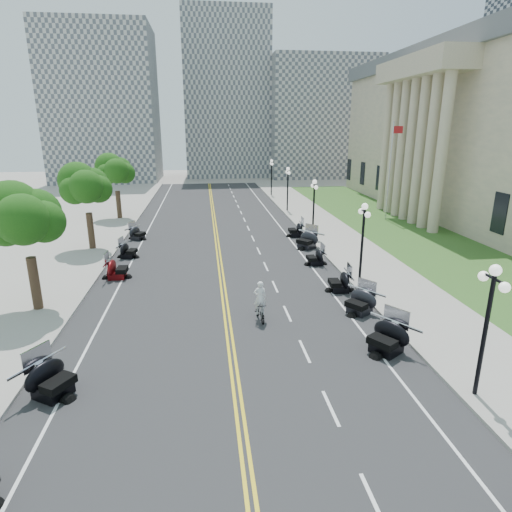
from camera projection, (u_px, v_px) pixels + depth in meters
name	position (u px, v px, depth m)	size (l,w,h in m)	color
ground	(227.00, 317.00, 22.25)	(160.00, 160.00, 0.00)	gray
road	(219.00, 260.00, 31.75)	(16.00, 90.00, 0.01)	#333335
centerline_yellow_a	(218.00, 260.00, 31.73)	(0.12, 90.00, 0.00)	yellow
centerline_yellow_b	(221.00, 260.00, 31.76)	(0.12, 90.00, 0.00)	yellow
edge_line_north	(304.00, 257.00, 32.49)	(0.12, 90.00, 0.00)	white
edge_line_south	(131.00, 263.00, 31.01)	(0.12, 90.00, 0.00)	white
lane_dash_3	(374.00, 503.00, 11.22)	(0.12, 2.00, 0.00)	white
lane_dash_4	(331.00, 408.00, 15.02)	(0.12, 2.00, 0.00)	white
lane_dash_5	(305.00, 351.00, 18.82)	(0.12, 2.00, 0.00)	white
lane_dash_6	(287.00, 313.00, 22.62)	(0.12, 2.00, 0.00)	white
lane_dash_7	(275.00, 287.00, 26.42)	(0.12, 2.00, 0.00)	white
lane_dash_8	(266.00, 266.00, 30.22)	(0.12, 2.00, 0.00)	white
lane_dash_9	(259.00, 251.00, 34.02)	(0.12, 2.00, 0.00)	white
lane_dash_10	(253.00, 238.00, 37.82)	(0.12, 2.00, 0.00)	white
lane_dash_11	(248.00, 228.00, 41.62)	(0.12, 2.00, 0.00)	white
lane_dash_12	(244.00, 220.00, 45.42)	(0.12, 2.00, 0.00)	white
lane_dash_13	(241.00, 213.00, 49.22)	(0.12, 2.00, 0.00)	white
lane_dash_14	(238.00, 206.00, 53.02)	(0.12, 2.00, 0.00)	white
lane_dash_15	(236.00, 201.00, 56.82)	(0.12, 2.00, 0.00)	white
lane_dash_16	(234.00, 196.00, 60.62)	(0.12, 2.00, 0.00)	white
lane_dash_17	(232.00, 192.00, 64.42)	(0.12, 2.00, 0.00)	white
lane_dash_18	(230.00, 189.00, 68.22)	(0.12, 2.00, 0.00)	white
lane_dash_19	(229.00, 185.00, 72.02)	(0.12, 2.00, 0.00)	white
sidewalk_north	(356.00, 254.00, 32.94)	(5.00, 90.00, 0.15)	#9E9991
sidewalk_south	(72.00, 264.00, 30.51)	(5.00, 90.00, 0.15)	#9E9991
lawn	(397.00, 228.00, 41.36)	(9.00, 60.00, 0.10)	#356023
distant_block_a	(104.00, 106.00, 75.30)	(18.00, 14.00, 26.00)	gray
distant_block_b	(226.00, 97.00, 82.97)	(16.00, 12.00, 30.00)	gray
distant_block_c	(320.00, 119.00, 83.36)	(20.00, 14.00, 22.00)	gray
street_lamp_1	(485.00, 333.00, 14.89)	(0.50, 1.20, 4.90)	black
street_lamp_2	(362.00, 243.00, 26.29)	(0.50, 1.20, 4.90)	black
street_lamp_3	(314.00, 208.00, 37.69)	(0.50, 1.20, 4.90)	black
street_lamp_4	(288.00, 189.00, 49.09)	(0.50, 1.20, 4.90)	black
street_lamp_5	(271.00, 177.00, 60.49)	(0.50, 1.20, 4.90)	black
flagpole	(389.00, 172.00, 43.78)	(1.10, 0.20, 10.00)	silver
tree_2	(25.00, 224.00, 21.62)	(4.80, 4.80, 9.20)	#235619
tree_3	(86.00, 191.00, 33.02)	(4.80, 4.80, 9.20)	#235619
tree_4	(116.00, 174.00, 44.42)	(4.80, 4.80, 9.20)	#235619
motorcycle_n_4	(387.00, 336.00, 18.54)	(2.20, 2.20, 1.54)	black
motorcycle_n_5	(360.00, 301.00, 22.48)	(2.01, 2.01, 1.41)	black
motorcycle_n_6	(340.00, 281.00, 25.51)	(1.94, 1.94, 1.36)	black
motorcycle_n_7	(315.00, 256.00, 30.45)	(1.80, 1.80, 1.26)	black
motorcycle_n_8	(307.00, 239.00, 34.56)	(2.19, 2.19, 1.53)	black
motorcycle_n_9	(296.00, 229.00, 38.32)	(2.00, 2.00, 1.40)	black
motorcycle_s_4	(51.00, 378.00, 15.52)	(2.14, 2.14, 1.50)	black
motorcycle_s_7	(117.00, 268.00, 27.71)	(2.04, 2.04, 1.43)	#590A0C
motorcycle_s_8	(128.00, 250.00, 32.09)	(1.81, 1.81, 1.27)	black
motorcycle_s_9	(137.00, 232.00, 37.31)	(1.83, 1.83, 1.28)	black
bicycle	(260.00, 311.00, 21.70)	(0.46, 1.65, 0.99)	#A51414
cyclist_rider	(260.00, 286.00, 21.30)	(0.65, 0.42, 1.77)	silver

